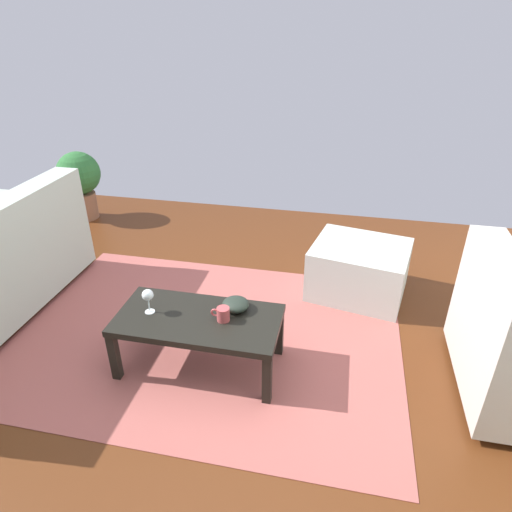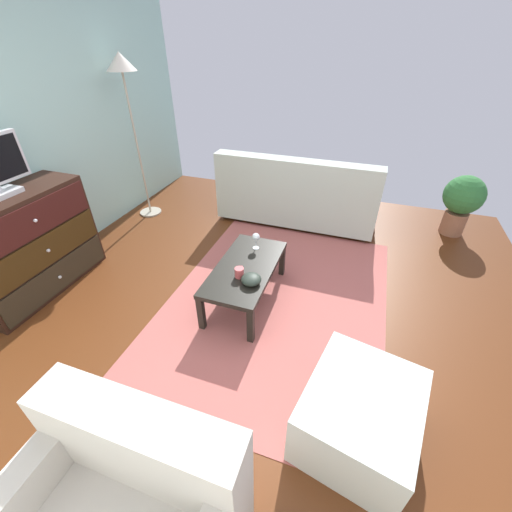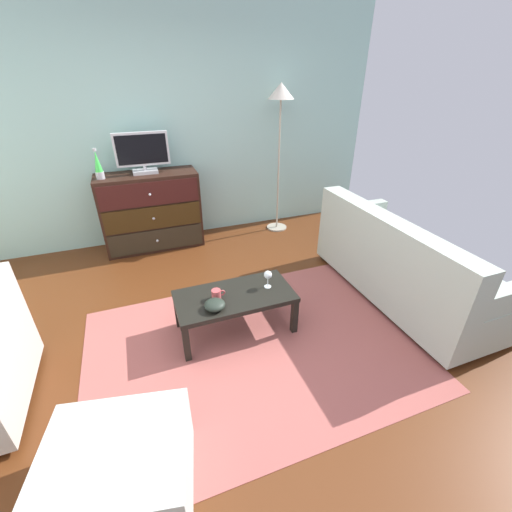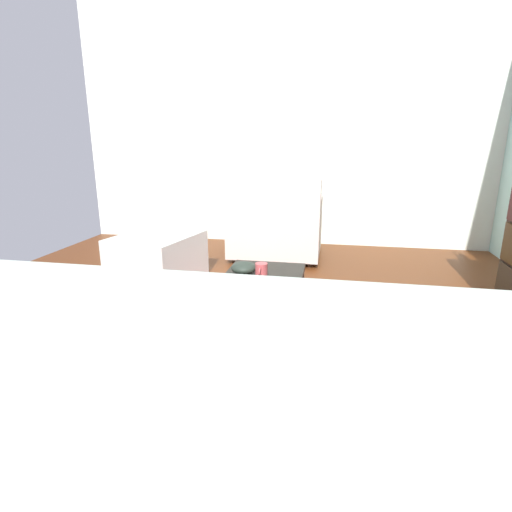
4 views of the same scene
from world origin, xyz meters
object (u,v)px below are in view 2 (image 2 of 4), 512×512
object	(u,v)px
couch_large	(298,195)
ottoman	(359,415)
mug	(239,272)
potted_plant	(462,200)
coffee_table	(246,270)
wine_glass	(256,237)
bowl_decorative	(251,279)
standing_lamp	(124,80)
dresser	(27,246)

from	to	relation	value
couch_large	ottoman	bearing A→B (deg)	-159.55
mug	potted_plant	distance (m)	2.86
coffee_table	couch_large	size ratio (longest dim) A/B	0.51
mug	potted_plant	bearing A→B (deg)	-42.95
wine_glass	bowl_decorative	world-z (taller)	wine_glass
bowl_decorative	couch_large	world-z (taller)	couch_large
mug	ottoman	world-z (taller)	mug
wine_glass	standing_lamp	world-z (taller)	standing_lamp
wine_glass	couch_large	bearing A→B (deg)	-3.47
dresser	mug	bearing A→B (deg)	-80.29
coffee_table	standing_lamp	distance (m)	2.55
standing_lamp	potted_plant	distance (m)	4.04
dresser	coffee_table	bearing A→B (deg)	-75.84
standing_lamp	mug	bearing A→B (deg)	-126.25
bowl_decorative	ottoman	distance (m)	1.21
coffee_table	wine_glass	size ratio (longest dim) A/B	6.24
coffee_table	wine_glass	xyz separation A→B (m)	(0.30, 0.01, 0.16)
bowl_decorative	standing_lamp	xyz separation A→B (m)	(1.40, 1.97, 1.20)
wine_glass	bowl_decorative	distance (m)	0.52
ottoman	standing_lamp	world-z (taller)	standing_lamp
mug	ottoman	bearing A→B (deg)	-127.12
coffee_table	bowl_decorative	world-z (taller)	bowl_decorative
coffee_table	mug	xyz separation A→B (m)	(-0.15, -0.01, 0.09)
couch_large	standing_lamp	size ratio (longest dim) A/B	1.03
bowl_decorative	potted_plant	xyz separation A→B (m)	(2.14, -1.83, 0.03)
coffee_table	mug	world-z (taller)	mug
couch_large	ottoman	size ratio (longest dim) A/B	2.75
bowl_decorative	couch_large	size ratio (longest dim) A/B	0.08
coffee_table	wine_glass	distance (m)	0.34
dresser	wine_glass	world-z (taller)	dresser
bowl_decorative	potted_plant	size ratio (longest dim) A/B	0.23
standing_lamp	ottoman	bearing A→B (deg)	-126.57
dresser	potted_plant	world-z (taller)	dresser
wine_glass	potted_plant	world-z (taller)	potted_plant
wine_glass	couch_large	world-z (taller)	couch_large
dresser	mug	world-z (taller)	dresser
bowl_decorative	potted_plant	world-z (taller)	potted_plant
couch_large	potted_plant	xyz separation A→B (m)	(0.26, -1.88, 0.10)
couch_large	potted_plant	bearing A→B (deg)	-82.00
mug	ottoman	distance (m)	1.33
ottoman	bowl_decorative	bearing A→B (deg)	51.21
mug	bowl_decorative	bearing A→B (deg)	-111.46
bowl_decorative	ottoman	xyz separation A→B (m)	(-0.75, -0.93, -0.20)
bowl_decorative	ottoman	world-z (taller)	bowl_decorative
wine_glass	dresser	bearing A→B (deg)	112.44
wine_glass	standing_lamp	bearing A→B (deg)	63.83
coffee_table	dresser	bearing A→B (deg)	104.16
mug	potted_plant	xyz separation A→B (m)	(2.09, -1.95, 0.03)
coffee_table	ottoman	xyz separation A→B (m)	(-0.95, -1.05, -0.11)
coffee_table	couch_large	bearing A→B (deg)	-2.59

